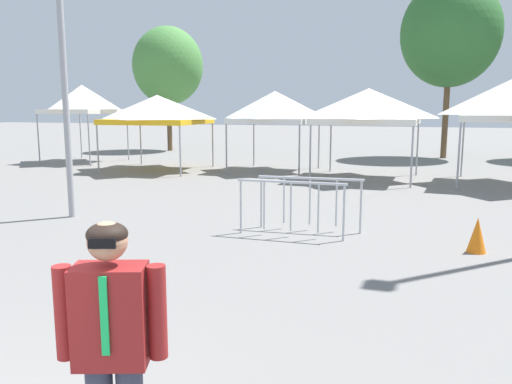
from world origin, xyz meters
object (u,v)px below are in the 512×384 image
canopy_tent_behind_right (368,106)px  traffic_cone_lot_center (477,235)px  canopy_tent_far_left (82,99)px  crowd_barrier_near_person (310,193)px  canopy_tent_behind_center (157,110)px  tree_behind_tents_center (450,33)px  person_foreground (112,346)px  crowd_barrier_by_lift (291,198)px  tree_behind_tents_left (168,66)px  canopy_tent_behind_left (275,107)px

canopy_tent_behind_right → traffic_cone_lot_center: 9.45m
canopy_tent_far_left → crowd_barrier_near_person: (12.88, -9.44, -2.06)m
canopy_tent_behind_center → traffic_cone_lot_center: canopy_tent_behind_center is taller
tree_behind_tents_center → crowd_barrier_near_person: size_ratio=4.05×
person_foreground → crowd_barrier_by_lift: 6.79m
canopy_tent_far_left → tree_behind_tents_center: 17.42m
crowd_barrier_by_lift → crowd_barrier_near_person: size_ratio=1.00×
person_foreground → tree_behind_tents_left: (-13.08, 23.75, 3.75)m
canopy_tent_behind_center → traffic_cone_lot_center: size_ratio=6.24×
canopy_tent_behind_right → tree_behind_tents_center: tree_behind_tents_center is taller
canopy_tent_behind_center → person_foreground: (8.77, -15.25, -1.33)m
tree_behind_tents_left → crowd_barrier_near_person: tree_behind_tents_left is taller
canopy_tent_behind_right → tree_behind_tents_center: 9.92m
tree_behind_tents_left → canopy_tent_behind_center: bearing=-63.1°
canopy_tent_behind_right → tree_behind_tents_center: size_ratio=0.39×
traffic_cone_lot_center → canopy_tent_behind_center: bearing=142.8°
canopy_tent_behind_left → canopy_tent_behind_right: canopy_tent_behind_right is taller
canopy_tent_behind_center → tree_behind_tents_center: (10.60, 9.16, 3.58)m
tree_behind_tents_left → canopy_tent_behind_right: bearing=-33.8°
canopy_tent_far_left → crowd_barrier_by_lift: (12.67, -10.08, -2.06)m
canopy_tent_behind_right → traffic_cone_lot_center: (3.07, -8.67, -2.18)m
tree_behind_tents_center → canopy_tent_behind_right: bearing=-105.7°
person_foreground → crowd_barrier_by_lift: bearing=97.3°
person_foreground → tree_behind_tents_left: bearing=118.8°
tree_behind_tents_left → person_foreground: bearing=-61.2°
canopy_tent_behind_right → tree_behind_tents_left: size_ratio=0.48×
crowd_barrier_by_lift → tree_behind_tents_center: bearing=81.4°
tree_behind_tents_center → canopy_tent_far_left: bearing=-153.7°
canopy_tent_behind_center → canopy_tent_far_left: bearing=161.9°
crowd_barrier_near_person → canopy_tent_behind_left: bearing=112.1°
tree_behind_tents_center → traffic_cone_lot_center: tree_behind_tents_center is taller
traffic_cone_lot_center → canopy_tent_behind_right: bearing=109.5°
canopy_tent_behind_left → person_foreground: bearing=-75.2°
person_foreground → canopy_tent_behind_left: bearing=104.8°
tree_behind_tents_left → crowd_barrier_near_person: 20.95m
canopy_tent_behind_left → tree_behind_tents_left: bearing=140.4°
tree_behind_tents_center → crowd_barrier_by_lift: tree_behind_tents_center is taller
person_foreground → tree_behind_tents_center: size_ratio=0.21×
canopy_tent_far_left → canopy_tent_behind_left: size_ratio=1.12×
canopy_tent_behind_center → crowd_barrier_near_person: size_ratio=1.79×
canopy_tent_behind_right → crowd_barrier_near_person: (0.03, -8.08, -1.73)m
tree_behind_tents_left → tree_behind_tents_center: 14.97m
tree_behind_tents_center → canopy_tent_behind_center: bearing=-139.2°
canopy_tent_far_left → canopy_tent_behind_center: 5.04m
canopy_tent_far_left → tree_behind_tents_left: (0.45, 6.94, 1.97)m
tree_behind_tents_left → crowd_barrier_near_person: bearing=-52.8°
canopy_tent_behind_center → tree_behind_tents_center: 14.45m
canopy_tent_far_left → canopy_tent_behind_right: size_ratio=1.03×
canopy_tent_far_left → traffic_cone_lot_center: 18.99m
traffic_cone_lot_center → tree_behind_tents_left: bearing=132.4°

